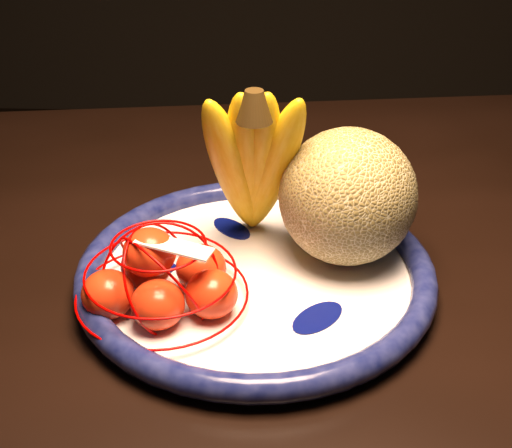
{
  "coord_description": "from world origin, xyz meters",
  "views": [
    {
      "loc": [
        0.24,
        -0.73,
        1.21
      ],
      "look_at": [
        0.22,
        -0.1,
        0.83
      ],
      "focal_mm": 50.0,
      "sensor_mm": 36.0,
      "label": 1
    }
  ],
  "objects_px": {
    "fruit_bowl": "(256,273)",
    "cantaloupe": "(348,197)",
    "dining_table": "(48,318)",
    "banana_bunch": "(253,158)",
    "mandarin_bag": "(162,279)"
  },
  "relations": [
    {
      "from": "fruit_bowl",
      "to": "cantaloupe",
      "type": "relative_size",
      "value": 2.6
    },
    {
      "from": "cantaloupe",
      "to": "dining_table",
      "type": "bearing_deg",
      "value": -179.26
    },
    {
      "from": "dining_table",
      "to": "fruit_bowl",
      "type": "bearing_deg",
      "value": -15.53
    },
    {
      "from": "cantaloupe",
      "to": "mandarin_bag",
      "type": "height_order",
      "value": "cantaloupe"
    },
    {
      "from": "cantaloupe",
      "to": "banana_bunch",
      "type": "relative_size",
      "value": 0.69
    },
    {
      "from": "dining_table",
      "to": "banana_bunch",
      "type": "bearing_deg",
      "value": -1.61
    },
    {
      "from": "banana_bunch",
      "to": "mandarin_bag",
      "type": "distance_m",
      "value": 0.16
    },
    {
      "from": "dining_table",
      "to": "fruit_bowl",
      "type": "distance_m",
      "value": 0.27
    },
    {
      "from": "fruit_bowl",
      "to": "cantaloupe",
      "type": "height_order",
      "value": "cantaloupe"
    },
    {
      "from": "cantaloupe",
      "to": "fruit_bowl",
      "type": "bearing_deg",
      "value": -157.27
    },
    {
      "from": "fruit_bowl",
      "to": "banana_bunch",
      "type": "xyz_separation_m",
      "value": [
        -0.0,
        0.06,
        0.11
      ]
    },
    {
      "from": "mandarin_bag",
      "to": "cantaloupe",
      "type": "bearing_deg",
      "value": 27.44
    },
    {
      "from": "cantaloupe",
      "to": "banana_bunch",
      "type": "bearing_deg",
      "value": 168.77
    },
    {
      "from": "banana_bunch",
      "to": "mandarin_bag",
      "type": "bearing_deg",
      "value": -130.27
    },
    {
      "from": "dining_table",
      "to": "banana_bunch",
      "type": "relative_size",
      "value": 7.66
    }
  ]
}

